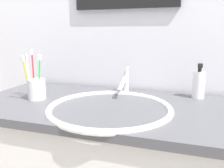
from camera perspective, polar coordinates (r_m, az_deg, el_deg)
name	(u,v)px	position (r m, az deg, el deg)	size (l,w,h in m)	color
tiled_wall_back	(127,19)	(1.25, 3.61, 15.34)	(2.35, 0.04, 2.40)	silver
sink_basin	(110,116)	(0.94, -0.57, -7.72)	(0.49, 0.49, 0.10)	white
faucet	(125,82)	(1.12, 3.12, 0.51)	(0.02, 0.17, 0.12)	silver
toothbrush_cup	(37,89)	(1.09, -17.66, -1.20)	(0.08, 0.08, 0.09)	white
toothbrush_yellow	(27,75)	(1.06, -19.83, 2.09)	(0.02, 0.04, 0.19)	yellow
toothbrush_green	(39,74)	(1.08, -17.01, 2.40)	(0.02, 0.02, 0.19)	green
toothbrush_white	(28,73)	(1.10, -19.43, 2.47)	(0.03, 0.02, 0.19)	white
toothbrush_red	(33,70)	(1.10, -18.39, 3.12)	(0.02, 0.02, 0.21)	red
soap_dispenser	(199,84)	(1.12, 20.07, -0.02)	(0.05, 0.06, 0.16)	white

